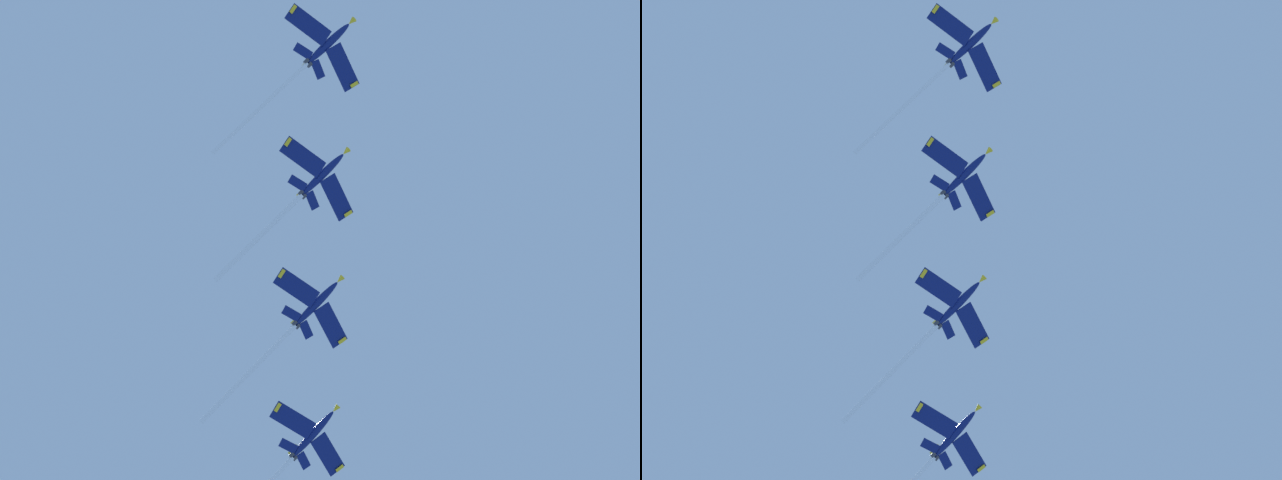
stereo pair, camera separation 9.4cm
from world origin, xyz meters
TOP-DOWN VIEW (x-y plane):
  - jet_lead at (-20.84, -2.03)m, footprint 26.85×27.70m
  - jet_second at (-22.05, -26.61)m, footprint 25.57×26.03m
  - jet_third at (-23.99, -50.31)m, footprint 27.01×27.71m
  - jet_fourth at (-26.01, -75.96)m, footprint 28.29×29.81m

SIDE VIEW (x-z plane):
  - jet_fourth at x=-26.01m, z-range 135.10..155.65m
  - jet_third at x=-23.99m, z-range 144.35..163.29m
  - jet_second at x=-22.05m, z-range 152.98..171.92m
  - jet_lead at x=-20.84m, z-range 162.53..181.72m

